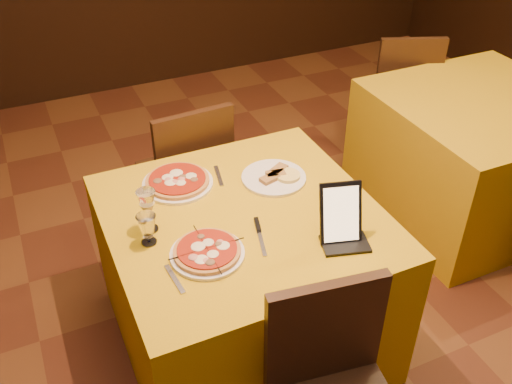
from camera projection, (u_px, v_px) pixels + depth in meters
name	position (u px, v px, depth m)	size (l,w,h in m)	color
main_table	(244.00, 280.00, 2.57)	(1.10, 1.10, 0.75)	gold
side_table	(473.00, 156.00, 3.41)	(1.10, 1.10, 0.75)	#BC900C
chair_main_far	(184.00, 172.00, 3.13)	(0.45, 0.45, 0.91)	black
chair_side_far	(397.00, 92.00, 3.94)	(0.37, 0.37, 0.91)	black
pizza_near	(207.00, 252.00, 2.13)	(0.28, 0.28, 0.03)	white
pizza_far	(178.00, 182.00, 2.51)	(0.31, 0.31, 0.03)	white
cutlet_dish	(274.00, 177.00, 2.55)	(0.29, 0.29, 0.03)	white
wine_glass	(148.00, 211.00, 2.21)	(0.08, 0.08, 0.19)	#F3DD8A
water_glass	(147.00, 230.00, 2.16)	(0.07, 0.07, 0.13)	silver
tablet	(341.00, 213.00, 2.16)	(0.16, 0.01, 0.24)	black
knife	(261.00, 239.00, 2.21)	(0.20, 0.02, 0.01)	silver
fork_near	(175.00, 279.00, 2.04)	(0.16, 0.02, 0.01)	silver
fork_far	(219.00, 176.00, 2.57)	(0.16, 0.02, 0.01)	#B2B0B7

